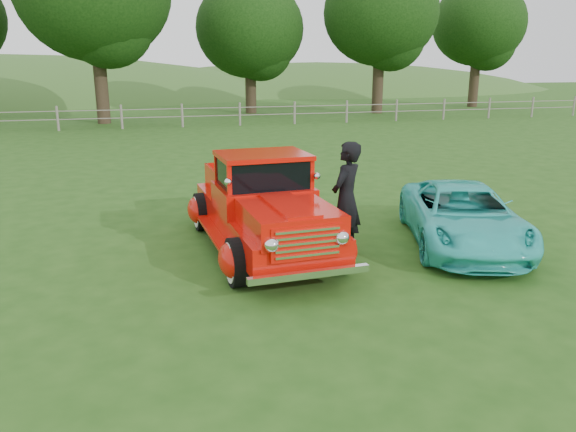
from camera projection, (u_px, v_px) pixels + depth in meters
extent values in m
plane|color=#214913|center=(303.00, 288.00, 8.48)|extent=(140.00, 140.00, 0.00)
ellipsoid|color=#366424|center=(316.00, 118.00, 72.21)|extent=(72.00, 52.00, 14.00)
cube|color=gray|center=(182.00, 116.00, 28.82)|extent=(48.00, 0.04, 0.04)
cube|color=gray|center=(182.00, 109.00, 28.71)|extent=(48.00, 0.04, 0.04)
cylinder|color=#2F2417|center=(101.00, 78.00, 30.12)|extent=(0.70, 0.70, 4.84)
cylinder|color=#2F2417|center=(251.00, 84.00, 36.23)|extent=(0.70, 0.70, 3.74)
ellipsoid|color=black|center=(250.00, 29.00, 35.32)|extent=(6.80, 6.80, 6.12)
cylinder|color=#2F2417|center=(378.00, 79.00, 36.26)|extent=(0.70, 0.70, 4.40)
ellipsoid|color=black|center=(381.00, 13.00, 35.20)|extent=(7.20, 7.20, 6.48)
cylinder|color=#2F2417|center=(474.00, 78.00, 41.32)|extent=(0.70, 0.70, 4.18)
ellipsoid|color=black|center=(479.00, 24.00, 40.31)|extent=(6.60, 6.60, 5.94)
cylinder|color=black|center=(237.00, 262.00, 8.46)|extent=(0.28, 0.77, 0.76)
cylinder|color=black|center=(338.00, 251.00, 8.96)|extent=(0.28, 0.77, 0.76)
cylinder|color=black|center=(202.00, 212.00, 11.30)|extent=(0.28, 0.77, 0.76)
cylinder|color=black|center=(280.00, 205.00, 11.80)|extent=(0.28, 0.77, 0.76)
cube|color=red|center=(262.00, 218.00, 10.08)|extent=(1.82, 4.69, 0.44)
ellipsoid|color=red|center=(232.00, 260.00, 8.43)|extent=(0.46, 0.77, 0.54)
ellipsoid|color=red|center=(342.00, 248.00, 8.98)|extent=(0.46, 0.77, 0.54)
ellipsoid|color=red|center=(198.00, 210.00, 11.27)|extent=(0.46, 0.77, 0.54)
ellipsoid|color=red|center=(283.00, 203.00, 11.81)|extent=(0.46, 0.77, 0.54)
cube|color=red|center=(289.00, 220.00, 8.56)|extent=(1.42, 1.67, 0.42)
cube|color=red|center=(263.00, 197.00, 9.88)|extent=(1.67, 1.44, 0.44)
cube|color=black|center=(263.00, 171.00, 9.75)|extent=(1.51, 1.20, 0.50)
cube|color=red|center=(263.00, 155.00, 9.68)|extent=(1.59, 1.31, 0.08)
cube|color=red|center=(243.00, 183.00, 11.22)|extent=(1.29, 2.02, 0.45)
cube|color=white|center=(307.00, 243.00, 7.85)|extent=(1.07, 0.16, 0.50)
cube|color=white|center=(309.00, 274.00, 7.87)|extent=(1.81, 0.20, 0.10)
cube|color=white|center=(232.00, 197.00, 12.34)|extent=(1.71, 0.20, 0.10)
imported|color=#32C9BF|center=(463.00, 216.00, 10.31)|extent=(3.02, 4.40, 1.12)
imported|color=black|center=(346.00, 199.00, 9.75)|extent=(0.86, 0.85, 2.00)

